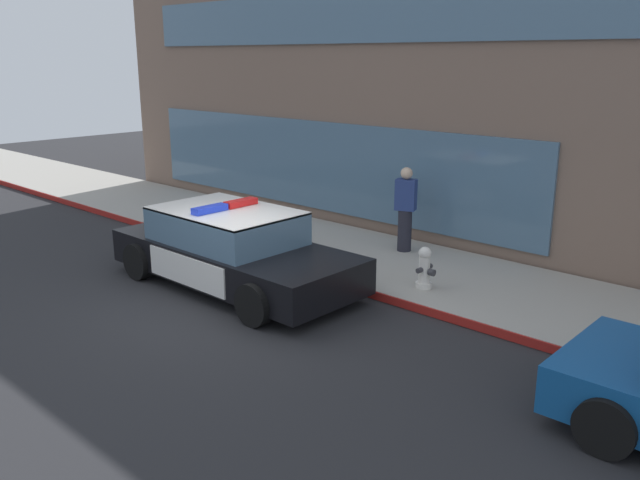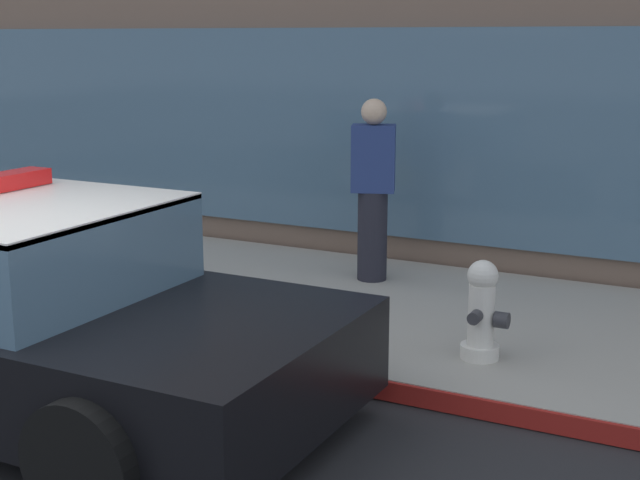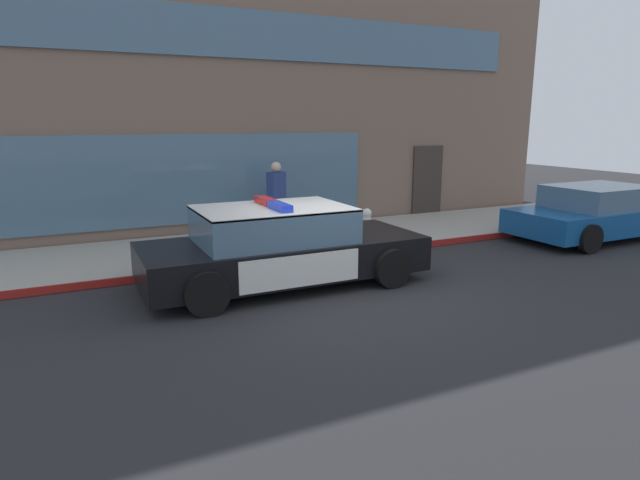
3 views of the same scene
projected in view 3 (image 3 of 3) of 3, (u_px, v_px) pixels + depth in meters
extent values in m
plane|color=#262628|center=(338.00, 289.00, 9.03)|extent=(48.00, 48.00, 0.00)
cube|color=#A39E93|center=(269.00, 244.00, 12.00)|extent=(48.00, 3.10, 0.15)
cube|color=maroon|center=(296.00, 260.00, 10.63)|extent=(28.80, 0.04, 0.14)
cube|color=#7A6051|center=(188.00, 104.00, 16.39)|extent=(19.66, 8.75, 6.65)
cube|color=slate|center=(129.00, 182.00, 11.92)|extent=(11.80, 0.08, 2.10)
cube|color=#382D28|center=(427.00, 182.00, 15.50)|extent=(1.00, 0.08, 2.10)
cube|color=slate|center=(225.00, 32.00, 12.19)|extent=(16.51, 0.08, 1.10)
cube|color=black|center=(284.00, 256.00, 9.22)|extent=(4.85, 1.95, 0.60)
cube|color=silver|center=(362.00, 239.00, 9.83)|extent=(1.65, 1.90, 0.05)
cube|color=silver|center=(185.00, 258.00, 8.47)|extent=(1.36, 1.90, 0.05)
cube|color=silver|center=(260.00, 245.00, 10.04)|extent=(2.03, 0.04, 0.51)
cube|color=silver|center=(301.00, 271.00, 8.32)|extent=(2.03, 0.04, 0.51)
cube|color=yellow|center=(260.00, 245.00, 10.05)|extent=(0.22, 0.01, 0.26)
cube|color=slate|center=(273.00, 225.00, 9.01)|extent=(2.52, 1.75, 0.60)
cube|color=silver|center=(273.00, 208.00, 8.95)|extent=(2.52, 1.75, 0.04)
cube|color=red|center=(266.00, 201.00, 9.24)|extent=(0.20, 0.66, 0.11)
cube|color=blue|center=(280.00, 206.00, 8.62)|extent=(0.20, 0.66, 0.11)
cylinder|color=black|center=(340.00, 245.00, 10.77)|extent=(0.68, 0.22, 0.68)
cylinder|color=black|center=(392.00, 268.00, 9.07)|extent=(0.68, 0.22, 0.68)
cylinder|color=black|center=(181.00, 262.00, 9.43)|extent=(0.68, 0.22, 0.68)
cylinder|color=black|center=(207.00, 293.00, 7.73)|extent=(0.68, 0.22, 0.68)
cylinder|color=silver|center=(366.00, 238.00, 12.08)|extent=(0.28, 0.28, 0.10)
cylinder|color=silver|center=(367.00, 226.00, 12.02)|extent=(0.19, 0.19, 0.45)
sphere|color=silver|center=(367.00, 213.00, 11.96)|extent=(0.22, 0.22, 0.22)
cylinder|color=#333338|center=(367.00, 210.00, 11.94)|extent=(0.06, 0.06, 0.05)
cylinder|color=#333338|center=(370.00, 226.00, 11.89)|extent=(0.09, 0.10, 0.09)
cylinder|color=#333338|center=(363.00, 224.00, 12.14)|extent=(0.09, 0.10, 0.09)
cylinder|color=#333338|center=(372.00, 226.00, 12.09)|extent=(0.10, 0.12, 0.12)
cube|color=#144C8C|center=(597.00, 219.00, 12.84)|extent=(4.47, 1.94, 0.56)
cube|color=slate|center=(599.00, 197.00, 12.72)|extent=(2.33, 1.73, 0.56)
cylinder|color=black|center=(601.00, 215.00, 14.33)|extent=(0.64, 0.21, 0.64)
cylinder|color=black|center=(522.00, 224.00, 13.06)|extent=(0.64, 0.21, 0.64)
cylinder|color=black|center=(590.00, 239.00, 11.41)|extent=(0.64, 0.21, 0.64)
cylinder|color=#23232D|center=(277.00, 216.00, 12.75)|extent=(0.28, 0.28, 0.85)
cube|color=navy|center=(276.00, 185.00, 12.59)|extent=(0.47, 0.38, 0.62)
sphere|color=beige|center=(276.00, 167.00, 12.49)|extent=(0.24, 0.24, 0.24)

